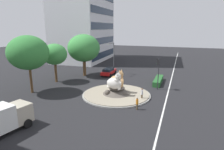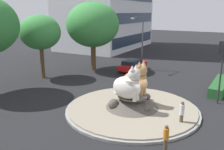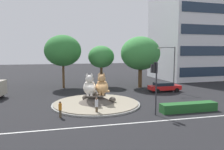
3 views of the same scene
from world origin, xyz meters
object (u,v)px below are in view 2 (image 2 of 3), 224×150
object	(u,v)px
pedestrian_orange_shirt	(166,137)
traffic_light_mast	(221,59)
cat_statue_calico	(136,81)
broadleaf_tree_behind_island	(93,25)
third_tree_left	(40,33)
pedestrian_white_shirt	(182,113)
cat_statue_white	(128,86)
sedan_on_far_lane	(133,65)
streetlight_arm	(141,39)

from	to	relation	value
pedestrian_orange_shirt	traffic_light_mast	bearing A→B (deg)	165.06
cat_statue_calico	traffic_light_mast	distance (m)	6.98
broadleaf_tree_behind_island	third_tree_left	distance (m)	6.77
broadleaf_tree_behind_island	traffic_light_mast	bearing A→B (deg)	-105.99
cat_statue_calico	third_tree_left	size ratio (longest dim) A/B	0.38
broadleaf_tree_behind_island	pedestrian_white_shirt	size ratio (longest dim) A/B	4.98
cat_statue_white	pedestrian_white_shirt	size ratio (longest dim) A/B	1.52
third_tree_left	pedestrian_orange_shirt	bearing A→B (deg)	-113.10
cat_statue_white	traffic_light_mast	size ratio (longest dim) A/B	0.51
sedan_on_far_lane	broadleaf_tree_behind_island	bearing A→B (deg)	115.08
streetlight_arm	pedestrian_white_shirt	world-z (taller)	streetlight_arm
third_tree_left	pedestrian_white_shirt	bearing A→B (deg)	-102.60
cat_statue_white	streetlight_arm	bearing A→B (deg)	118.04
traffic_light_mast	streetlight_arm	size ratio (longest dim) A/B	0.76
third_tree_left	traffic_light_mast	bearing A→B (deg)	-84.61
traffic_light_mast	sedan_on_far_lane	distance (m)	13.19
broadleaf_tree_behind_island	pedestrian_orange_shirt	distance (m)	20.25
pedestrian_white_shirt	sedan_on_far_lane	world-z (taller)	pedestrian_white_shirt
cat_statue_white	cat_statue_calico	distance (m)	1.47
cat_statue_white	pedestrian_orange_shirt	world-z (taller)	cat_statue_white
cat_statue_white	cat_statue_calico	size ratio (longest dim) A/B	0.99
third_tree_left	sedan_on_far_lane	world-z (taller)	third_tree_left
sedan_on_far_lane	streetlight_arm	bearing A→B (deg)	-38.39
broadleaf_tree_behind_island	third_tree_left	size ratio (longest dim) A/B	1.21
cat_statue_white	traffic_light_mast	distance (m)	7.90
cat_statue_white	streetlight_arm	xyz separation A→B (m)	(13.11, 4.99, 1.87)
traffic_light_mast	streetlight_arm	world-z (taller)	streetlight_arm
cat_statue_calico	sedan_on_far_lane	xyz separation A→B (m)	(10.78, 5.62, -1.40)
cat_statue_calico	pedestrian_orange_shirt	bearing A→B (deg)	-33.35
cat_statue_white	third_tree_left	bearing A→B (deg)	170.44
cat_statue_calico	third_tree_left	bearing A→B (deg)	-174.46
traffic_light_mast	pedestrian_white_shirt	bearing A→B (deg)	78.15
cat_statue_calico	pedestrian_orange_shirt	size ratio (longest dim) A/B	1.70
cat_statue_calico	broadleaf_tree_behind_island	distance (m)	13.84
third_tree_left	pedestrian_orange_shirt	world-z (taller)	third_tree_left
cat_statue_white	streetlight_arm	world-z (taller)	streetlight_arm
broadleaf_tree_behind_island	sedan_on_far_lane	bearing A→B (deg)	-64.82
broadleaf_tree_behind_island	sedan_on_far_lane	world-z (taller)	broadleaf_tree_behind_island
traffic_light_mast	pedestrian_white_shirt	size ratio (longest dim) A/B	2.99
cat_statue_calico	pedestrian_orange_shirt	xyz separation A→B (m)	(-4.82, -4.11, -1.34)
traffic_light_mast	broadleaf_tree_behind_island	distance (m)	16.34
third_tree_left	streetlight_arm	bearing A→B (deg)	-40.75
traffic_light_mast	pedestrian_orange_shirt	world-z (taller)	traffic_light_mast
pedestrian_orange_shirt	streetlight_arm	bearing A→B (deg)	-158.12
third_tree_left	cat_statue_calico	bearing A→B (deg)	-100.66
sedan_on_far_lane	third_tree_left	bearing A→B (deg)	138.90
traffic_light_mast	cat_statue_calico	bearing A→B (deg)	39.87
streetlight_arm	traffic_light_mast	bearing A→B (deg)	62.54
broadleaf_tree_behind_island	streetlight_arm	xyz separation A→B (m)	(3.03, -5.28, -1.73)
traffic_light_mast	broadleaf_tree_behind_island	bearing A→B (deg)	-13.76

